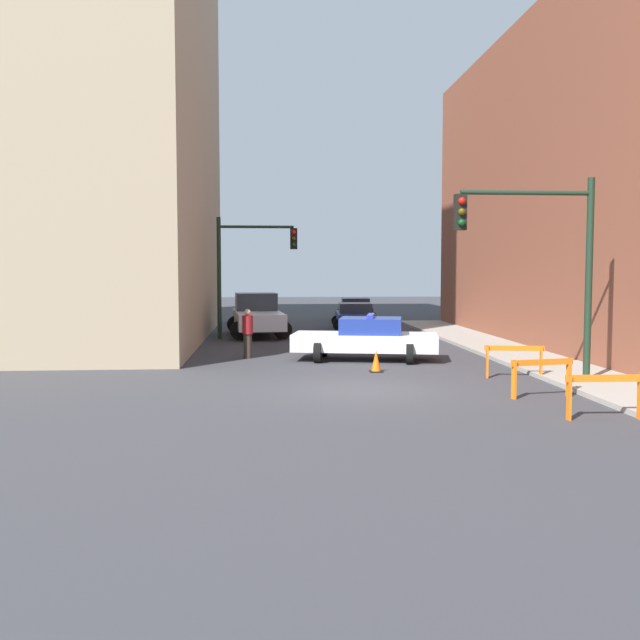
# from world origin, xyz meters

# --- Properties ---
(ground_plane) EXTENTS (120.00, 120.00, 0.00)m
(ground_plane) POSITION_xyz_m (0.00, 0.00, 0.00)
(ground_plane) COLOR #38383D
(sidewalk_right) EXTENTS (2.40, 44.00, 0.12)m
(sidewalk_right) POSITION_xyz_m (6.20, 0.00, 0.06)
(sidewalk_right) COLOR #9E998E
(sidewalk_right) RESTS_ON ground_plane
(building_corner_left) EXTENTS (14.00, 20.00, 24.21)m
(building_corner_left) POSITION_xyz_m (-12.00, 14.00, 12.10)
(building_corner_left) COLOR tan
(building_corner_left) RESTS_ON ground_plane
(traffic_light_near) EXTENTS (3.64, 0.35, 5.20)m
(traffic_light_near) POSITION_xyz_m (4.73, 0.38, 3.53)
(traffic_light_near) COLOR black
(traffic_light_near) RESTS_ON sidewalk_right
(traffic_light_far) EXTENTS (3.44, 0.35, 5.20)m
(traffic_light_far) POSITION_xyz_m (-3.30, 13.34, 3.40)
(traffic_light_far) COLOR black
(traffic_light_far) RESTS_ON ground_plane
(police_car) EXTENTS (4.97, 2.93, 1.52)m
(police_car) POSITION_xyz_m (0.88, 5.66, 0.72)
(police_car) COLOR white
(police_car) RESTS_ON ground_plane
(white_truck) EXTENTS (2.96, 5.56, 1.90)m
(white_truck) POSITION_xyz_m (-2.79, 14.80, 0.91)
(white_truck) COLOR silver
(white_truck) RESTS_ON ground_plane
(parked_car_near) EXTENTS (2.46, 4.41, 1.31)m
(parked_car_near) POSITION_xyz_m (2.04, 17.96, 0.67)
(parked_car_near) COLOR navy
(parked_car_near) RESTS_ON ground_plane
(parked_car_mid) EXTENTS (2.48, 4.42, 1.31)m
(parked_car_mid) POSITION_xyz_m (2.85, 24.21, 0.67)
(parked_car_mid) COLOR black
(parked_car_mid) RESTS_ON ground_plane
(pedestrian_crossing) EXTENTS (0.50, 0.50, 1.66)m
(pedestrian_crossing) POSITION_xyz_m (-3.02, 6.48, 0.86)
(pedestrian_crossing) COLOR #382D23
(pedestrian_crossing) RESTS_ON ground_plane
(barrier_front) EXTENTS (1.60, 0.20, 0.90)m
(barrier_front) POSITION_xyz_m (4.28, -3.93, 0.62)
(barrier_front) COLOR orange
(barrier_front) RESTS_ON ground_plane
(barrier_mid) EXTENTS (1.58, 0.43, 0.90)m
(barrier_mid) POSITION_xyz_m (3.98, -1.45, 0.62)
(barrier_mid) COLOR orange
(barrier_mid) RESTS_ON ground_plane
(barrier_back) EXTENTS (1.58, 0.42, 0.90)m
(barrier_back) POSITION_xyz_m (4.35, 1.46, 0.62)
(barrier_back) COLOR orange
(barrier_back) RESTS_ON ground_plane
(traffic_cone) EXTENTS (0.36, 0.36, 0.66)m
(traffic_cone) POSITION_xyz_m (0.78, 2.95, 0.32)
(traffic_cone) COLOR black
(traffic_cone) RESTS_ON ground_plane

